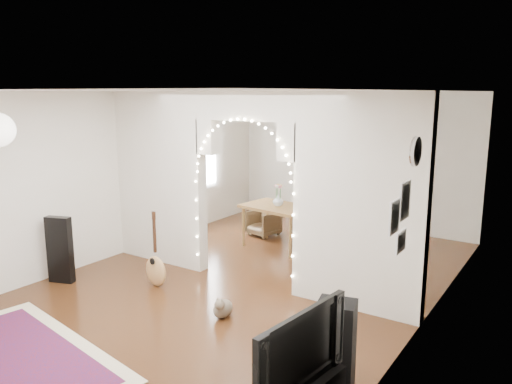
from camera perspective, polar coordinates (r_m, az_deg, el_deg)
The scene contains 21 objects.
floor at distance 7.35m, azimuth -1.03°, elevation -10.08°, with size 7.50×7.50×0.00m, color black.
ceiling at distance 6.84m, azimuth -1.12°, elevation 11.47°, with size 5.00×7.50×0.02m, color white.
wall_back at distance 10.25m, azimuth 10.89°, elevation 3.65°, with size 5.00×0.02×2.70m, color silver.
wall_left at distance 8.62m, azimuth -14.93°, elevation 2.05°, with size 0.02×7.50×2.70m, color silver.
wall_right at distance 5.96m, azimuth 19.19°, elevation -2.23°, with size 0.02×7.50×2.70m, color silver.
divider_wall at distance 6.96m, azimuth -1.08°, elevation 0.92°, with size 5.00×0.20×2.70m.
fairy_lights at distance 6.83m, azimuth -1.70°, elevation 1.78°, with size 1.64×0.04×1.60m, color #FFEABF, non-canonical shape.
window at distance 9.85m, azimuth -7.03°, elevation 4.34°, with size 0.04×1.20×1.40m, color white.
wall_clock at distance 5.26m, azimuth 17.87°, elevation 4.44°, with size 0.31×0.31×0.03m, color white.
picture_frames at distance 4.99m, azimuth 16.20°, elevation -2.83°, with size 0.02×0.50×0.70m, color white, non-canonical shape.
ceiling_fan at distance 8.57m, azimuth 6.58°, elevation 9.36°, with size 1.10×1.10×0.30m, color #C38441, non-canonical shape.
guitar_case at distance 7.67m, azimuth -21.50°, elevation -6.16°, with size 0.37×0.12×0.96m, color black.
acoustic_guitar at distance 7.15m, azimuth -11.42°, elevation -7.53°, with size 0.38×0.19×0.91m.
tabby_cat at distance 6.20m, azimuth -3.85°, elevation -13.10°, with size 0.28×0.45×0.30m.
floor_speaker at distance 4.76m, azimuth 9.06°, elevation -17.09°, with size 0.39×0.36×0.86m.
tv at distance 3.92m, azimuth 3.96°, elevation -17.21°, with size 1.07×0.14×0.62m, color black.
bookcase at distance 10.19m, azimuth 9.40°, elevation -0.12°, with size 1.33×0.34×1.37m, color beige.
dining_table at distance 8.65m, azimuth 2.53°, elevation -2.06°, with size 1.30×0.96×0.76m.
flower_vase at distance 8.61m, azimuth 2.54°, elevation -0.96°, with size 0.18×0.18×0.19m, color white.
dining_chair_left at distance 9.51m, azimuth 0.86°, elevation -3.57°, with size 0.51×0.52×0.47m, color brown.
dining_chair_right at distance 8.62m, azimuth 6.78°, elevation -5.24°, with size 0.50×0.52×0.47m, color brown.
Camera 1 is at (3.87, -5.64, 2.68)m, focal length 35.00 mm.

